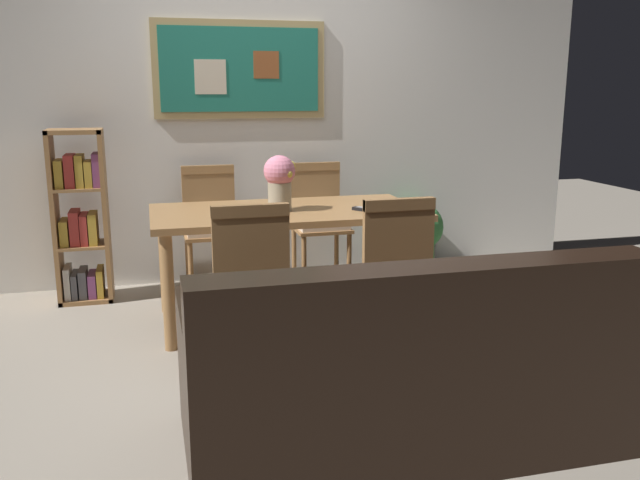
% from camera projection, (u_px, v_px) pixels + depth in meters
% --- Properties ---
extents(ground_plane, '(12.00, 12.00, 0.00)m').
position_uv_depth(ground_plane, '(310.00, 348.00, 3.86)').
color(ground_plane, gray).
extents(wall_back_with_painting, '(5.20, 0.14, 2.60)m').
position_uv_depth(wall_back_with_painting, '(259.00, 109.00, 5.09)').
color(wall_back_with_painting, silver).
rests_on(wall_back_with_painting, ground_plane).
extents(dining_table, '(1.67, 0.85, 0.72)m').
position_uv_depth(dining_table, '(287.00, 223.00, 4.20)').
color(dining_table, '#9E7042').
rests_on(dining_table, ground_plane).
extents(dining_chair_far_right, '(0.40, 0.41, 0.91)m').
position_uv_depth(dining_chair_far_right, '(318.00, 213.00, 5.05)').
color(dining_chair_far_right, '#9E7042').
rests_on(dining_chair_far_right, ground_plane).
extents(dining_chair_near_right, '(0.40, 0.41, 0.91)m').
position_uv_depth(dining_chair_near_right, '(391.00, 264.00, 3.59)').
color(dining_chair_near_right, '#9E7042').
rests_on(dining_chair_near_right, ground_plane).
extents(dining_chair_near_left, '(0.40, 0.41, 0.91)m').
position_uv_depth(dining_chair_near_left, '(249.00, 273.00, 3.42)').
color(dining_chair_near_left, '#9E7042').
rests_on(dining_chair_near_left, ground_plane).
extents(dining_chair_far_left, '(0.40, 0.41, 0.91)m').
position_uv_depth(dining_chair_far_left, '(211.00, 218.00, 4.86)').
color(dining_chair_far_left, '#9E7042').
rests_on(dining_chair_far_left, ground_plane).
extents(leather_couch, '(1.80, 0.84, 0.84)m').
position_uv_depth(leather_couch, '(406.00, 373.00, 2.76)').
color(leather_couch, black).
rests_on(leather_couch, ground_plane).
extents(bookshelf, '(0.36, 0.28, 1.19)m').
position_uv_depth(bookshelf, '(81.00, 220.00, 4.61)').
color(bookshelf, '#9E7042').
rests_on(bookshelf, ground_plane).
extents(potted_ivy, '(0.38, 0.38, 0.58)m').
position_uv_depth(potted_ivy, '(420.00, 234.00, 5.42)').
color(potted_ivy, '#4C4742').
rests_on(potted_ivy, ground_plane).
extents(flower_vase, '(0.20, 0.20, 0.34)m').
position_uv_depth(flower_vase, '(280.00, 179.00, 4.09)').
color(flower_vase, tan).
rests_on(flower_vase, dining_table).
extents(tv_remote, '(0.13, 0.15, 0.02)m').
position_uv_depth(tv_remote, '(364.00, 209.00, 4.12)').
color(tv_remote, black).
rests_on(tv_remote, dining_table).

